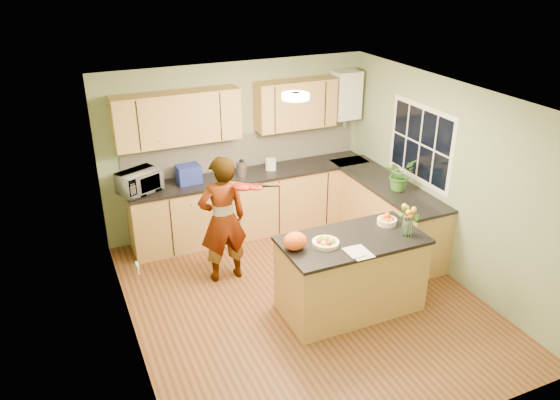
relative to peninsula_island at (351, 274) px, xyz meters
name	(u,v)px	position (x,y,z in m)	size (l,w,h in m)	color
floor	(304,300)	(-0.42, 0.36, -0.47)	(4.50, 4.50, 0.00)	#5D301A
ceiling	(308,99)	(-0.42, 0.36, 2.03)	(4.00, 4.50, 0.02)	silver
wall_back	(238,147)	(-0.42, 2.61, 0.78)	(4.00, 0.02, 2.50)	gray
wall_front	(432,321)	(-0.42, -1.89, 0.78)	(4.00, 0.02, 2.50)	gray
wall_left	(125,243)	(-2.42, 0.36, 0.78)	(0.02, 4.50, 2.50)	gray
wall_right	(447,180)	(1.58, 0.36, 0.78)	(0.02, 4.50, 2.50)	gray
back_counter	(253,202)	(-0.32, 2.31, 0.00)	(3.64, 0.62, 0.94)	tan
right_counter	(385,213)	(1.27, 1.21, 0.00)	(0.62, 2.24, 0.94)	tan
splashback	(245,150)	(-0.32, 2.59, 0.73)	(3.60, 0.02, 0.52)	silver
upper_cabinets	(229,112)	(-0.60, 2.44, 1.38)	(3.20, 0.34, 0.70)	tan
boiler	(346,95)	(1.28, 2.45, 1.42)	(0.40, 0.30, 0.86)	white
window_right	(420,144)	(1.57, 0.96, 1.08)	(0.01, 1.30, 1.05)	white
light_switch	(138,268)	(-2.41, -0.24, 0.83)	(0.02, 0.09, 0.09)	white
ceiling_lamp	(296,96)	(-0.42, 0.66, 1.99)	(0.30, 0.30, 0.07)	#FFEABF
peninsula_island	(351,274)	(0.00, 0.00, 0.00)	(1.65, 0.84, 0.94)	tan
fruit_dish	(326,241)	(-0.35, 0.00, 0.51)	(0.30, 0.30, 0.10)	#FBECC8
orange_bowl	(387,220)	(0.55, 0.15, 0.53)	(0.23, 0.23, 0.14)	#FBECC8
flower_vase	(409,212)	(0.60, -0.18, 0.76)	(0.24, 0.24, 0.44)	silver
orange_bag	(295,241)	(-0.70, 0.05, 0.57)	(0.26, 0.22, 0.20)	#FF5715
papers	(359,252)	(-0.10, -0.30, 0.48)	(0.22, 0.30, 0.01)	silver
violinist	(223,220)	(-1.14, 1.23, 0.37)	(0.61, 0.40, 1.68)	#E5B58C
violin	(243,187)	(-0.94, 1.01, 0.87)	(0.60, 0.24, 0.12)	#570C05
microwave	(139,182)	(-1.94, 2.28, 0.62)	(0.54, 0.36, 0.30)	white
blue_box	(189,174)	(-1.26, 2.33, 0.60)	(0.32, 0.24, 0.26)	navy
kettle	(242,168)	(-0.49, 2.29, 0.58)	(0.15, 0.15, 0.28)	#B4B5B9
jar_cream	(269,165)	(-0.05, 2.32, 0.55)	(0.11, 0.11, 0.17)	#FBECC8
jar_white	(272,164)	(-0.01, 2.30, 0.56)	(0.12, 0.12, 0.18)	white
potted_plant	(400,174)	(1.28, 0.95, 0.69)	(0.39, 0.34, 0.44)	#377125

